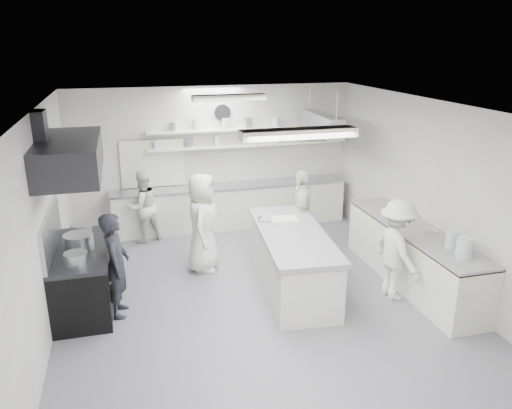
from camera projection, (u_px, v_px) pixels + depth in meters
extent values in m
cube|color=gray|center=(256.00, 297.00, 7.99)|extent=(6.00, 7.00, 0.02)
cube|color=white|center=(256.00, 106.00, 7.04)|extent=(6.00, 7.00, 0.02)
cube|color=silver|center=(214.00, 157.00, 10.72)|extent=(6.00, 0.04, 3.00)
cube|color=silver|center=(360.00, 333.00, 4.31)|extent=(6.00, 0.04, 3.00)
cube|color=silver|center=(42.00, 226.00, 6.78)|extent=(0.04, 7.00, 3.00)
cube|color=silver|center=(431.00, 193.00, 8.25)|extent=(0.04, 7.00, 3.00)
cube|color=black|center=(84.00, 279.00, 7.58)|extent=(0.80, 1.80, 0.90)
cube|color=#27272A|center=(69.00, 156.00, 6.98)|extent=(0.85, 2.00, 0.50)
cube|color=white|center=(231.00, 206.00, 10.85)|extent=(5.00, 0.60, 0.92)
cube|color=white|center=(247.00, 145.00, 10.70)|extent=(4.20, 0.26, 0.04)
cube|color=white|center=(247.00, 129.00, 10.59)|extent=(4.20, 0.26, 0.04)
cube|color=black|center=(153.00, 163.00, 10.40)|extent=(1.30, 0.04, 1.00)
cylinder|color=white|center=(222.00, 112.00, 10.44)|extent=(0.32, 0.05, 0.32)
cube|color=white|center=(413.00, 257.00, 8.30)|extent=(0.74, 3.30, 0.94)
cube|color=#ABADB4|center=(322.00, 124.00, 9.95)|extent=(0.30, 1.60, 0.40)
cube|color=white|center=(298.00, 133.00, 5.41)|extent=(1.30, 0.25, 0.10)
cube|color=white|center=(229.00, 97.00, 8.71)|extent=(1.30, 0.25, 0.10)
cube|color=white|center=(292.00, 262.00, 8.14)|extent=(1.17, 2.60, 0.93)
cylinder|color=#ABADB4|center=(79.00, 243.00, 7.35)|extent=(0.42, 0.42, 0.28)
imported|color=#222229|center=(116.00, 265.00, 7.25)|extent=(0.43, 0.61, 1.59)
imported|color=white|center=(143.00, 207.00, 9.96)|extent=(0.88, 0.81, 1.47)
imported|color=white|center=(202.00, 223.00, 8.68)|extent=(0.80, 0.99, 1.76)
imported|color=white|center=(302.00, 213.00, 9.29)|extent=(0.76, 1.05, 1.65)
imported|color=white|center=(397.00, 250.00, 7.74)|extent=(0.64, 1.06, 1.61)
imported|color=#ABADB4|center=(266.00, 220.00, 8.54)|extent=(0.38, 0.38, 0.07)
imported|color=white|center=(285.00, 218.00, 8.65)|extent=(0.22, 0.22, 0.06)
imported|color=white|center=(430.00, 232.00, 8.04)|extent=(0.23, 0.23, 0.05)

